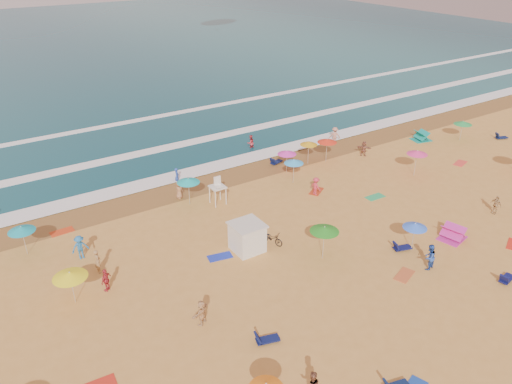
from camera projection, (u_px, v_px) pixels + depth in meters
ground at (279, 250)px, 35.48m from camera, size 220.00×220.00×0.00m
ocean at (32, 50)px, 98.14m from camera, size 220.00×140.00×0.18m
wet_sand at (198, 184)px, 44.80m from camera, size 220.00×220.00×0.00m
surf_foam at (159, 152)px, 51.34m from camera, size 200.00×18.70×0.05m
cabana at (247, 238)px, 35.04m from camera, size 2.00×2.00×2.00m
cabana_roof at (247, 225)px, 34.56m from camera, size 2.20×2.20×0.12m
bicycle at (272, 238)px, 35.98m from camera, size 1.28×1.95×0.97m
lifeguard_stand at (218, 192)px, 41.16m from camera, size 1.20×1.20×2.10m
beach_umbrellas at (313, 204)px, 37.10m from camera, size 50.11×27.75×0.81m
loungers at (383, 253)px, 34.84m from camera, size 60.67×26.54×0.34m
towels at (316, 259)px, 34.44m from camera, size 41.81×25.73×0.03m
popup_tents at (434, 174)px, 45.45m from camera, size 16.22×16.81×1.20m
beachgoers at (257, 206)px, 39.59m from camera, size 35.58×29.41×2.10m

